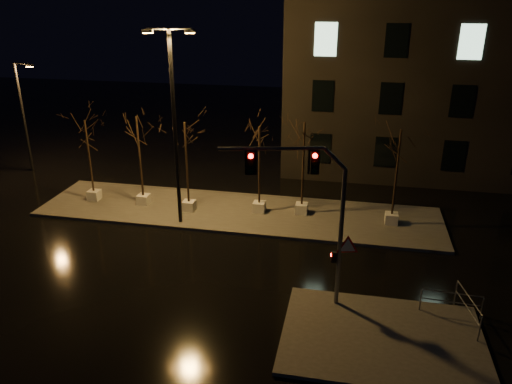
# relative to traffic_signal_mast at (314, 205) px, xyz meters

# --- Properties ---
(ground) EXTENTS (90.00, 90.00, 0.00)m
(ground) POSITION_rel_traffic_signal_mast_xyz_m (-4.79, 1.94, -4.30)
(ground) COLOR black
(ground) RESTS_ON ground
(median) EXTENTS (22.00, 5.00, 0.15)m
(median) POSITION_rel_traffic_signal_mast_xyz_m (-4.79, 7.94, -4.23)
(median) COLOR #47453F
(median) RESTS_ON ground
(sidewalk_corner) EXTENTS (7.00, 5.00, 0.15)m
(sidewalk_corner) POSITION_rel_traffic_signal_mast_xyz_m (2.71, -1.56, -4.23)
(sidewalk_corner) COLOR #47453F
(sidewalk_corner) RESTS_ON ground
(building) EXTENTS (25.00, 12.00, 15.00)m
(building) POSITION_rel_traffic_signal_mast_xyz_m (9.21, 19.94, 3.20)
(building) COLOR black
(building) RESTS_ON ground
(tree_0) EXTENTS (1.80, 1.80, 4.82)m
(tree_0) POSITION_rel_traffic_signal_mast_xyz_m (-13.30, 7.92, -0.50)
(tree_0) COLOR silver
(tree_0) RESTS_ON median
(tree_1) EXTENTS (1.80, 1.80, 5.21)m
(tree_1) POSITION_rel_traffic_signal_mast_xyz_m (-10.22, 7.86, -0.20)
(tree_1) COLOR silver
(tree_1) RESTS_ON median
(tree_2) EXTENTS (1.80, 1.80, 5.10)m
(tree_2) POSITION_rel_traffic_signal_mast_xyz_m (-7.41, 7.51, -0.28)
(tree_2) COLOR silver
(tree_2) RESTS_ON median
(tree_3) EXTENTS (1.80, 1.80, 4.92)m
(tree_3) POSITION_rel_traffic_signal_mast_xyz_m (-3.58, 8.12, -0.42)
(tree_3) COLOR silver
(tree_3) RESTS_ON median
(tree_4) EXTENTS (1.80, 1.80, 5.20)m
(tree_4) POSITION_rel_traffic_signal_mast_xyz_m (-1.28, 8.36, -0.21)
(tree_4) COLOR silver
(tree_4) RESTS_ON median
(tree_5) EXTENTS (1.80, 1.80, 5.16)m
(tree_5) POSITION_rel_traffic_signal_mast_xyz_m (3.46, 8.00, -0.24)
(tree_5) COLOR silver
(tree_5) RESTS_ON median
(traffic_signal_mast) EXTENTS (5.08, 1.15, 6.32)m
(traffic_signal_mast) POSITION_rel_traffic_signal_mast_xyz_m (0.00, 0.00, 0.00)
(traffic_signal_mast) COLOR #585A5F
(traffic_signal_mast) RESTS_ON sidewalk_corner
(streetlight_main) EXTENTS (2.43, 0.70, 9.72)m
(streetlight_main) POSITION_rel_traffic_signal_mast_xyz_m (-7.39, 6.04, 1.45)
(streetlight_main) COLOR black
(streetlight_main) RESTS_ON median
(streetlight_far) EXTENTS (1.42, 0.28, 7.22)m
(streetlight_far) POSITION_rel_traffic_signal_mast_xyz_m (-20.04, 12.09, -0.33)
(streetlight_far) COLOR black
(streetlight_far) RESTS_ON ground
(guard_rail_a) EXTENTS (2.20, 0.18, 0.95)m
(guard_rail_a) POSITION_rel_traffic_signal_mast_xyz_m (5.21, 0.29, -3.53)
(guard_rail_a) COLOR #585A5F
(guard_rail_a) RESTS_ON sidewalk_corner
(guard_rail_b) EXTENTS (0.50, 2.21, 1.07)m
(guard_rail_b) POSITION_rel_traffic_signal_mast_xyz_m (5.71, -0.07, -3.46)
(guard_rail_b) COLOR #585A5F
(guard_rail_b) RESTS_ON sidewalk_corner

